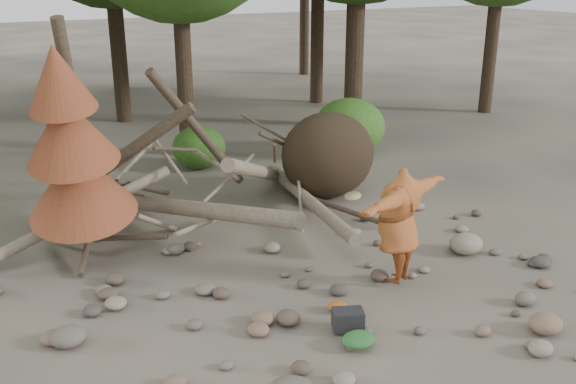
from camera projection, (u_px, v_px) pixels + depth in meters
name	position (u px, v px, depth m)	size (l,w,h in m)	color
ground	(331.00, 303.00, 10.21)	(120.00, 120.00, 0.00)	#514C44
deadfall_pile	(307.00, 161.00, 14.31)	(8.55, 5.24, 3.30)	#332619
dead_conifer	(73.00, 150.00, 10.90)	(2.06, 2.16, 4.35)	#4C3F30
bush_mid	(199.00, 147.00, 16.85)	(1.40, 1.40, 1.12)	#32621C
bush_right	(349.00, 127.00, 18.00)	(2.00, 2.00, 1.60)	#3D7424
frisbee_thrower	(399.00, 225.00, 10.45)	(2.52, 1.47, 1.99)	#AA5626
backpack	(348.00, 323.00, 9.34)	(0.45, 0.30, 0.30)	black
cloth_green	(358.00, 343.00, 8.96)	(0.49, 0.41, 0.19)	#276129
cloth_orange	(337.00, 309.00, 9.92)	(0.32, 0.26, 0.11)	#9F521B
boulder_front_right	(546.00, 323.00, 9.33)	(0.50, 0.45, 0.30)	#836952
boulder_mid_right	(466.00, 244.00, 11.92)	(0.64, 0.57, 0.38)	gray
boulder_mid_left	(68.00, 337.00, 9.01)	(0.49, 0.44, 0.30)	#625C52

